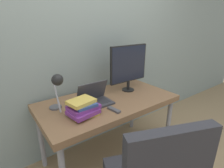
# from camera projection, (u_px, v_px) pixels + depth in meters

# --- Properties ---
(wall_back) EXTENTS (8.00, 0.05, 2.60)m
(wall_back) POSITION_uv_depth(u_px,v_px,m) (86.00, 41.00, 1.97)
(wall_back) COLOR gray
(wall_back) RESTS_ON ground_plane
(desk) EXTENTS (1.42, 0.75, 0.74)m
(desk) POSITION_uv_depth(u_px,v_px,m) (108.00, 105.00, 1.85)
(desk) COLOR brown
(desk) RESTS_ON ground_plane
(laptop) EXTENTS (0.32, 0.22, 0.22)m
(laptop) POSITION_uv_depth(u_px,v_px,m) (95.00, 99.00, 1.72)
(laptop) COLOR #38383D
(laptop) RESTS_ON desk
(monitor) EXTENTS (0.50, 0.14, 0.53)m
(monitor) POSITION_uv_depth(u_px,v_px,m) (129.00, 65.00, 1.98)
(monitor) COLOR black
(monitor) RESTS_ON desk
(desk_lamp) EXTENTS (0.11, 0.24, 0.36)m
(desk_lamp) POSITION_uv_depth(u_px,v_px,m) (57.00, 86.00, 1.48)
(desk_lamp) COLOR #4C4C51
(desk_lamp) RESTS_ON desk
(book_stack) EXTENTS (0.28, 0.24, 0.14)m
(book_stack) POSITION_uv_depth(u_px,v_px,m) (83.00, 108.00, 1.50)
(book_stack) COLOR gold
(book_stack) RESTS_ON desk
(tv_remote) EXTENTS (0.06, 0.14, 0.02)m
(tv_remote) POSITION_uv_depth(u_px,v_px,m) (114.00, 110.00, 1.59)
(tv_remote) COLOR #4C4C51
(tv_remote) RESTS_ON desk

